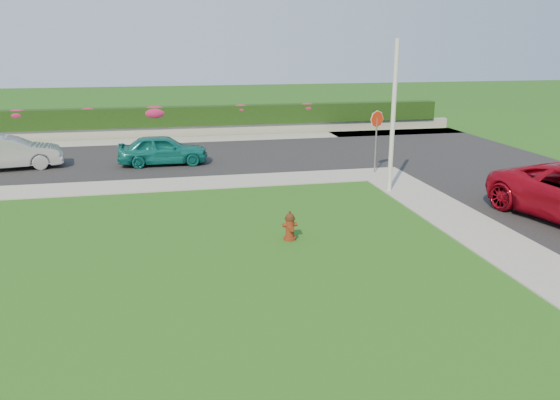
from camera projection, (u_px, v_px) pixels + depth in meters
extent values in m
plane|color=black|center=(247.00, 275.00, 12.80)|extent=(120.00, 120.00, 0.00)
cube|color=black|center=(94.00, 161.00, 24.97)|extent=(26.00, 8.00, 0.04)
cube|color=gray|center=(49.00, 190.00, 20.07)|extent=(24.00, 2.00, 0.04)
cube|color=gray|center=(381.00, 174.00, 22.64)|extent=(2.00, 2.00, 0.04)
cube|color=gray|center=(179.00, 140.00, 30.46)|extent=(34.00, 2.00, 0.04)
cube|color=gray|center=(178.00, 131.00, 31.80)|extent=(34.00, 0.40, 0.60)
cube|color=black|center=(177.00, 116.00, 31.65)|extent=(32.00, 0.90, 1.10)
cylinder|color=#57230D|center=(290.00, 238.00, 15.12)|extent=(0.35, 0.35, 0.08)
cylinder|color=#57230D|center=(290.00, 228.00, 15.03)|extent=(0.24, 0.24, 0.53)
cylinder|color=black|center=(290.00, 218.00, 14.96)|extent=(0.29, 0.29, 0.05)
sphere|color=black|center=(290.00, 217.00, 14.95)|extent=(0.24, 0.24, 0.24)
cylinder|color=black|center=(290.00, 213.00, 14.91)|extent=(0.07, 0.07, 0.07)
cylinder|color=#57230D|center=(284.00, 225.00, 14.97)|extent=(0.11, 0.12, 0.11)
cylinder|color=#57230D|center=(295.00, 224.00, 15.04)|extent=(0.11, 0.12, 0.11)
cylinder|color=#57230D|center=(291.00, 229.00, 14.88)|extent=(0.16, 0.13, 0.15)
imported|color=#0D6964|center=(163.00, 150.00, 24.13)|extent=(3.90, 1.58, 1.33)
imported|color=#9EA0A6|center=(9.00, 153.00, 23.22)|extent=(4.47, 2.15, 1.41)
cylinder|color=silver|center=(393.00, 118.00, 19.27)|extent=(0.16, 0.16, 5.40)
cylinder|color=slate|center=(376.00, 146.00, 22.52)|extent=(0.06, 0.06, 2.31)
cylinder|color=red|center=(377.00, 119.00, 22.22)|extent=(0.63, 0.29, 0.67)
cylinder|color=white|center=(377.00, 119.00, 22.22)|extent=(0.66, 0.29, 0.71)
ellipsoid|color=#B21E62|center=(17.00, 115.00, 29.78)|extent=(1.21, 0.78, 0.61)
ellipsoid|color=#B21E62|center=(88.00, 113.00, 30.50)|extent=(1.09, 0.70, 0.54)
ellipsoid|color=#B21E62|center=(155.00, 113.00, 31.25)|extent=(1.53, 0.99, 0.77)
ellipsoid|color=#B21E62|center=(241.00, 109.00, 32.20)|extent=(1.13, 0.73, 0.56)
ellipsoid|color=#B21E62|center=(307.00, 108.00, 33.01)|extent=(1.15, 0.74, 0.58)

